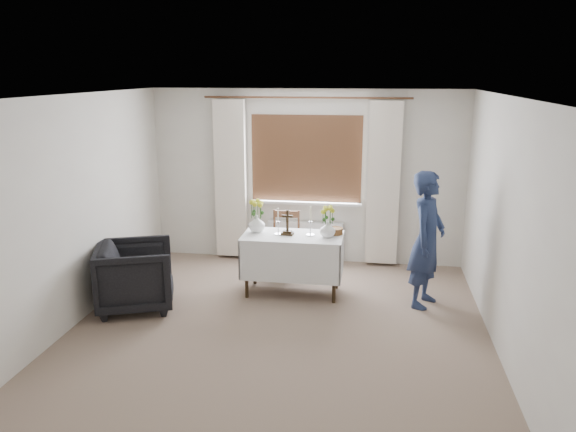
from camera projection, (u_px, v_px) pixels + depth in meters
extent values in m
plane|color=gray|center=(277.00, 334.00, 6.01)|extent=(5.00, 5.00, 0.00)
cube|color=white|center=(293.00, 264.00, 7.04)|extent=(1.24, 0.64, 0.76)
imported|color=black|center=(136.00, 276.00, 6.60)|extent=(1.11, 1.09, 0.79)
imported|color=navy|center=(427.00, 240.00, 6.58)|extent=(0.59, 0.70, 1.63)
cube|color=silver|center=(305.00, 242.00, 8.25)|extent=(1.10, 0.10, 0.60)
imported|color=white|center=(257.00, 224.00, 7.06)|extent=(0.24, 0.24, 0.22)
imported|color=white|center=(328.00, 229.00, 6.84)|extent=(0.22, 0.22, 0.20)
cylinder|color=brown|center=(335.00, 231.00, 6.99)|extent=(0.22, 0.22, 0.08)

